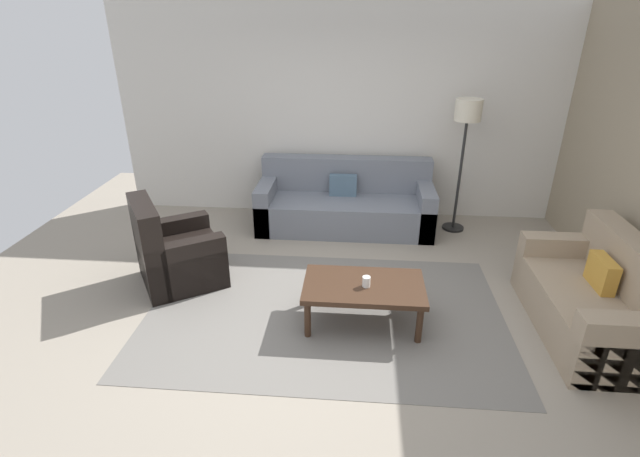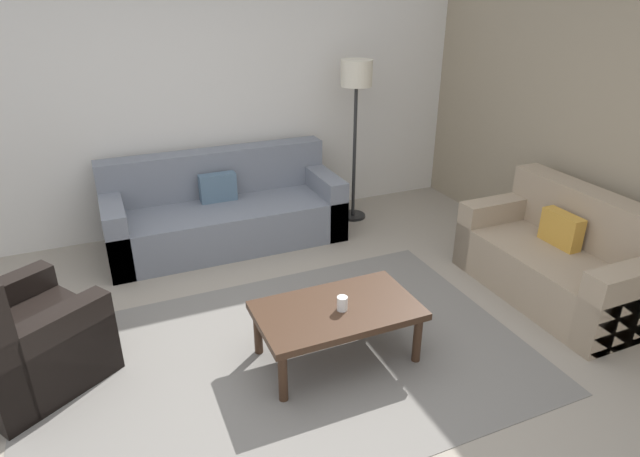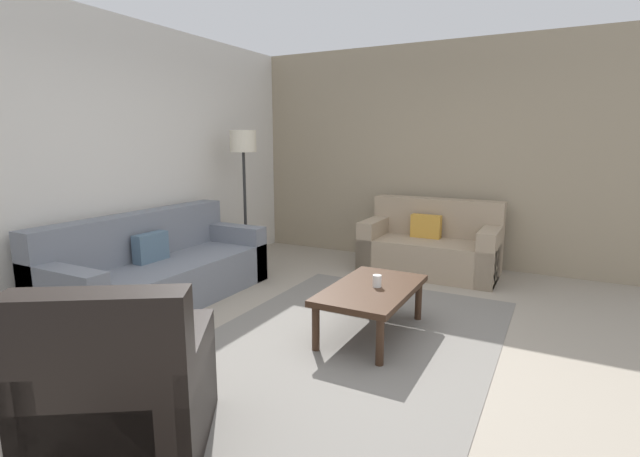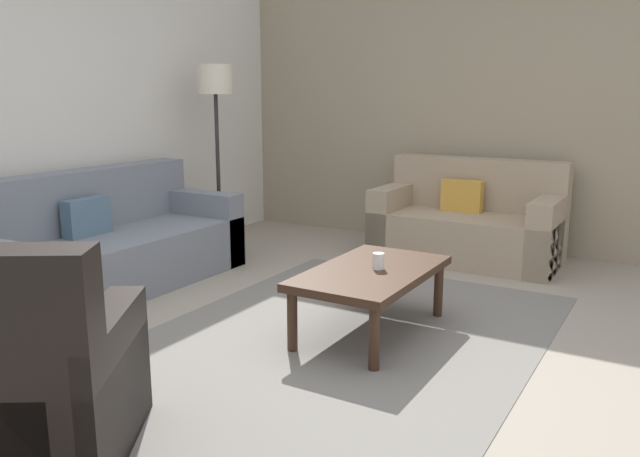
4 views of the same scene
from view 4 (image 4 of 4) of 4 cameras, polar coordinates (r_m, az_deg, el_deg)
The scene contains 10 objects.
ground_plane at distance 3.76m, azimuth 0.59°, elevation -10.76°, with size 8.00×8.00×0.00m, color gray.
rear_partition at distance 5.27m, azimuth -25.15°, elevation 10.31°, with size 6.00×0.12×2.80m, color silver.
stone_feature_panel at distance 6.25m, azimuth 14.73°, elevation 11.16°, with size 0.12×5.20×2.80m, color gray.
area_rug at distance 3.76m, azimuth 0.59°, elevation -10.70°, with size 3.42×2.23×0.01m, color slate.
couch_main at distance 5.08m, azimuth -19.69°, elevation -1.89°, with size 2.28×0.91×0.88m.
couch_loveseat at distance 5.84m, azimuth 13.30°, elevation 0.33°, with size 0.84×1.58×0.88m.
armchair_leather at distance 2.82m, azimuth -25.51°, elevation -13.36°, with size 1.10×1.10×0.95m.
coffee_table at distance 3.90m, azimuth 4.62°, elevation -4.36°, with size 1.10×0.64×0.41m.
cup at distance 3.88m, azimuth 5.27°, elevation -2.93°, with size 0.07×0.07×0.10m, color white.
lamp_standing at distance 5.96m, azimuth -9.36°, elevation 11.44°, with size 0.32×0.32×1.71m.
Camera 4 is at (-3.01, -1.72, 1.46)m, focal length 35.60 mm.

